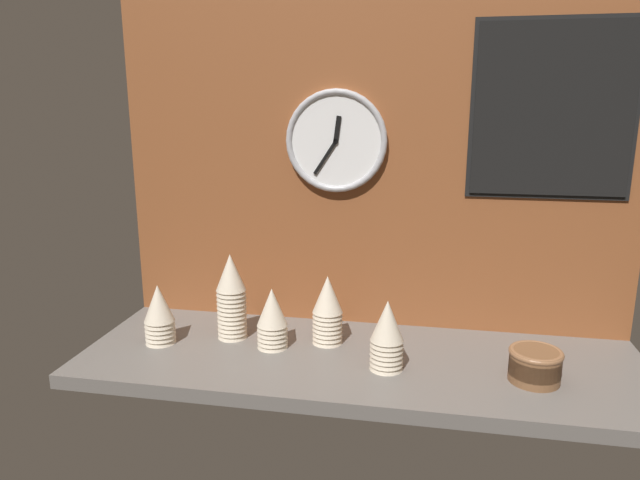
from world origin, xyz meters
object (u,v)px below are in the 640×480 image
object	(u,v)px
cup_stack_far_left	(159,314)
cup_stack_center_left	(272,318)
bowl_stack_far_right	(535,364)
wall_clock	(336,141)
cup_stack_center	(327,310)
menu_board	(553,110)
cup_stack_center_right	(387,335)
cup_stack_left	(231,296)

from	to	relation	value
cup_stack_far_left	cup_stack_center_left	distance (cm)	34.31
cup_stack_center_left	bowl_stack_far_right	size ratio (longest dim) A/B	1.33
bowl_stack_far_right	wall_clock	size ratio (longest dim) A/B	0.44
cup_stack_center	cup_stack_center_left	xyz separation A→B (cm)	(-15.42, -6.26, -1.39)
menu_board	bowl_stack_far_right	bearing A→B (deg)	-98.60
cup_stack_far_left	bowl_stack_far_right	distance (cm)	107.01
cup_stack_center_left	wall_clock	xyz separation A→B (cm)	(15.01, 22.90, 50.08)
cup_stack_center_right	wall_clock	bearing A→B (deg)	121.81
bowl_stack_far_right	cup_stack_center_right	bearing A→B (deg)	-179.69
cup_stack_center_left	cup_stack_center	bearing A→B (deg)	22.10
bowl_stack_far_right	wall_clock	bearing A→B (deg)	151.94
cup_stack_far_left	menu_board	bearing A→B (deg)	13.56
menu_board	cup_stack_center_right	bearing A→B (deg)	-143.65
wall_clock	bowl_stack_far_right	bearing A→B (deg)	-28.06
cup_stack_left	bowl_stack_far_right	xyz separation A→B (cm)	(86.80, -12.76, -8.58)
menu_board	wall_clock	bearing A→B (deg)	-179.19
cup_stack_center_left	cup_stack_center_right	xyz separation A→B (cm)	(34.19, -8.03, 0.69)
wall_clock	cup_stack_center_left	bearing A→B (deg)	-123.25
cup_stack_far_left	menu_board	xyz separation A→B (cm)	(111.59, 26.90, 59.55)
bowl_stack_far_right	cup_stack_center	bearing A→B (deg)	166.17
cup_stack_far_left	bowl_stack_far_right	bearing A→B (deg)	-2.52
cup_stack_center_left	bowl_stack_far_right	bearing A→B (deg)	-6.15
cup_stack_center	wall_clock	world-z (taller)	wall_clock
cup_stack_center_left	cup_stack_center_right	bearing A→B (deg)	-13.22
cup_stack_center_left	bowl_stack_far_right	world-z (taller)	cup_stack_center_left
cup_stack_center	menu_board	bearing A→B (deg)	15.78
cup_stack_center_left	wall_clock	bearing A→B (deg)	56.75
cup_stack_center	wall_clock	bearing A→B (deg)	91.41
cup_stack_center	menu_board	world-z (taller)	menu_board
cup_stack_left	cup_stack_center	world-z (taller)	cup_stack_left
cup_stack_center	menu_board	distance (cm)	86.80
cup_stack_left	cup_stack_center_right	distance (cm)	50.17
cup_stack_left	bowl_stack_far_right	bearing A→B (deg)	-8.36
cup_stack_left	cup_stack_center_left	bearing A→B (deg)	-19.21
menu_board	cup_stack_center	bearing A→B (deg)	-164.22
bowl_stack_far_right	cup_stack_left	bearing A→B (deg)	171.64
cup_stack_center_right	menu_board	world-z (taller)	menu_board
cup_stack_far_left	cup_stack_center	world-z (taller)	cup_stack_center
cup_stack_center_right	wall_clock	distance (cm)	61.35
cup_stack_far_left	bowl_stack_far_right	world-z (taller)	cup_stack_far_left
cup_stack_center	bowl_stack_far_right	world-z (taller)	cup_stack_center
cup_stack_left	bowl_stack_far_right	world-z (taller)	cup_stack_left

